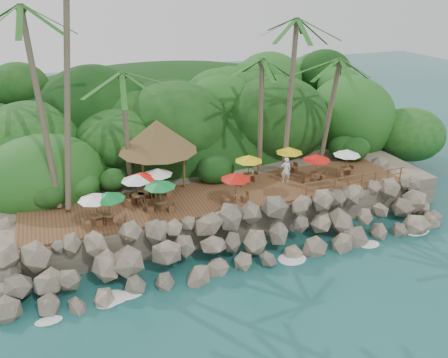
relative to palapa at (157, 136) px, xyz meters
name	(u,v)px	position (x,y,z in m)	size (l,w,h in m)	color
ground	(261,271)	(3.57, -9.41, -5.79)	(140.00, 140.00, 0.00)	#19514F
land_base	(183,161)	(3.57, 6.59, -4.74)	(32.00, 25.20, 2.10)	gray
jungle_hill	(163,146)	(3.57, 14.09, -5.79)	(44.80, 28.00, 15.40)	#143811
seawall	(247,237)	(3.57, -7.41, -4.64)	(29.00, 4.00, 2.30)	gray
terrace	(224,195)	(3.57, -3.41, -3.59)	(26.00, 5.00, 0.20)	brown
jungle_foliage	(187,176)	(3.57, 5.59, -5.79)	(44.00, 16.00, 12.00)	#143811
foam_line	(259,267)	(3.57, -9.11, -5.76)	(25.20, 0.80, 0.06)	white
palms	(194,34)	(2.55, -0.70, 6.66)	(26.06, 7.30, 15.41)	brown
palapa	(157,136)	(0.00, 0.00, 0.00)	(5.46, 5.46, 4.60)	brown
dining_clusters	(209,173)	(2.49, -3.59, -1.72)	(19.72, 5.08, 2.13)	brown
railing	(356,180)	(12.38, -5.76, -2.88)	(8.30, 0.10, 1.00)	brown
waiter	(286,170)	(8.34, -3.16, -2.55)	(0.69, 0.45, 1.88)	silver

